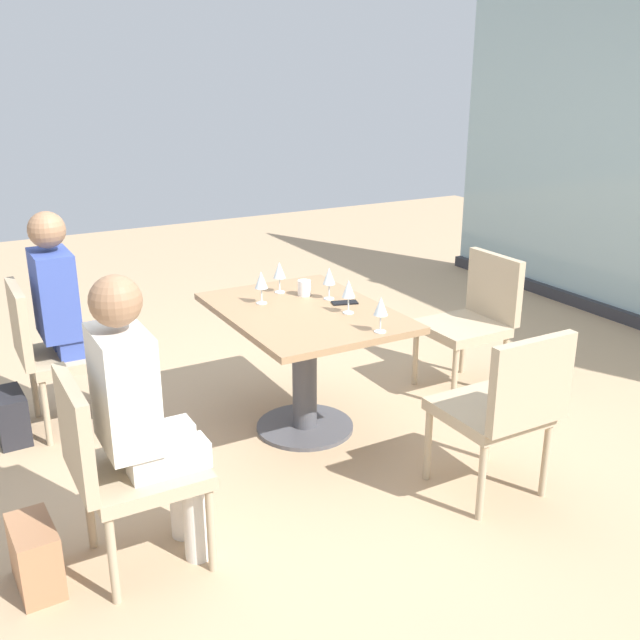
# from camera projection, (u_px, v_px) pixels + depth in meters

# --- Properties ---
(ground_plane) EXTENTS (12.00, 12.00, 0.00)m
(ground_plane) POSITION_uv_depth(u_px,v_px,m) (305.00, 428.00, 4.22)
(ground_plane) COLOR tan
(dining_table_main) EXTENTS (1.15, 0.85, 0.73)m
(dining_table_main) POSITION_uv_depth(u_px,v_px,m) (304.00, 343.00, 4.05)
(dining_table_main) COLOR #997551
(dining_table_main) RESTS_ON ground_plane
(chair_front_right) EXTENTS (0.46, 0.50, 0.87)m
(chair_front_right) POSITION_uv_depth(u_px,v_px,m) (119.00, 461.00, 2.90)
(chair_front_right) COLOR tan
(chair_front_right) RESTS_ON ground_plane
(chair_front_left) EXTENTS (0.46, 0.50, 0.87)m
(chair_front_left) POSITION_uv_depth(u_px,v_px,m) (52.00, 347.00, 4.09)
(chair_front_left) COLOR tan
(chair_front_left) RESTS_ON ground_plane
(chair_far_right) EXTENTS (0.50, 0.46, 0.87)m
(chair_far_right) POSITION_uv_depth(u_px,v_px,m) (505.00, 404.00, 3.39)
(chair_far_right) COLOR tan
(chair_far_right) RESTS_ON ground_plane
(chair_near_window) EXTENTS (0.46, 0.51, 0.87)m
(chair_near_window) POSITION_uv_depth(u_px,v_px,m) (474.00, 314.00, 4.62)
(chair_near_window) COLOR tan
(chair_near_window) RESTS_ON ground_plane
(person_front_right) EXTENTS (0.34, 0.39, 1.26)m
(person_front_right) POSITION_uv_depth(u_px,v_px,m) (141.00, 409.00, 2.88)
(person_front_right) COLOR silver
(person_front_right) RESTS_ON ground_plane
(person_front_left) EXTENTS (0.34, 0.39, 1.26)m
(person_front_left) POSITION_uv_depth(u_px,v_px,m) (68.00, 310.00, 4.07)
(person_front_left) COLOR #384C9E
(person_front_left) RESTS_ON ground_plane
(wine_glass_0) EXTENTS (0.07, 0.07, 0.18)m
(wine_glass_0) POSITION_uv_depth(u_px,v_px,m) (349.00, 290.00, 3.87)
(wine_glass_0) COLOR silver
(wine_glass_0) RESTS_ON dining_table_main
(wine_glass_1) EXTENTS (0.07, 0.07, 0.18)m
(wine_glass_1) POSITION_uv_depth(u_px,v_px,m) (329.00, 277.00, 4.11)
(wine_glass_1) COLOR silver
(wine_glass_1) RESTS_ON dining_table_main
(wine_glass_2) EXTENTS (0.07, 0.07, 0.18)m
(wine_glass_2) POSITION_uv_depth(u_px,v_px,m) (261.00, 281.00, 4.03)
(wine_glass_2) COLOR silver
(wine_glass_2) RESTS_ON dining_table_main
(wine_glass_3) EXTENTS (0.07, 0.07, 0.18)m
(wine_glass_3) POSITION_uv_depth(u_px,v_px,m) (279.00, 271.00, 4.23)
(wine_glass_3) COLOR silver
(wine_glass_3) RESTS_ON dining_table_main
(wine_glass_4) EXTENTS (0.07, 0.07, 0.18)m
(wine_glass_4) POSITION_uv_depth(u_px,v_px,m) (381.00, 307.00, 3.59)
(wine_glass_4) COLOR silver
(wine_glass_4) RESTS_ON dining_table_main
(coffee_cup) EXTENTS (0.08, 0.08, 0.09)m
(coffee_cup) POSITION_uv_depth(u_px,v_px,m) (304.00, 288.00, 4.21)
(coffee_cup) COLOR white
(coffee_cup) RESTS_ON dining_table_main
(cell_phone_on_table) EXTENTS (0.11, 0.16, 0.01)m
(cell_phone_on_table) POSITION_uv_depth(u_px,v_px,m) (345.00, 303.00, 4.08)
(cell_phone_on_table) COLOR black
(cell_phone_on_table) RESTS_ON dining_table_main
(handbag_0) EXTENTS (0.31, 0.17, 0.28)m
(handbag_0) POSITION_uv_depth(u_px,v_px,m) (35.00, 556.00, 2.89)
(handbag_0) COLOR #A3704C
(handbag_0) RESTS_ON ground_plane
(handbag_1) EXTENTS (0.31, 0.17, 0.28)m
(handbag_1) POSITION_uv_depth(u_px,v_px,m) (11.00, 416.00, 4.06)
(handbag_1) COLOR #232328
(handbag_1) RESTS_ON ground_plane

